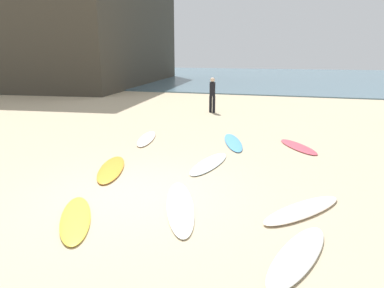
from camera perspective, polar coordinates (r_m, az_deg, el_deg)
The scene contains 13 objects.
ground_plane at distance 7.52m, azimuth -9.24°, elevation -8.11°, with size 120.00×120.00×0.00m, color #C6B28E.
ocean_water at distance 44.69m, azimuth 13.15°, elevation 10.58°, with size 120.00×40.00×0.08m, color slate.
coastal_headland at distance 38.39m, azimuth -23.37°, elevation 18.86°, with size 21.17×20.79×12.98m, color #3D382D.
surfboard_0 at distance 12.10m, azimuth -7.35°, elevation 0.90°, with size 0.49×2.25×0.08m, color silver.
surfboard_1 at distance 11.48m, azimuth 16.76°, elevation -0.41°, with size 0.55×1.95×0.06m, color #E14657.
surfboard_2 at distance 11.60m, azimuth 6.65°, elevation 0.30°, with size 0.49×2.42×0.07m, color #4F9EDF.
surfboard_3 at distance 9.11m, azimuth -12.91°, elevation -3.93°, with size 0.58×2.17×0.08m, color gold.
surfboard_4 at distance 9.36m, azimuth 2.80°, elevation -3.15°, with size 0.56×2.17×0.06m, color white.
surfboard_5 at distance 6.99m, azimuth 17.45°, elevation -10.09°, with size 0.53×2.06×0.08m, color #F4DEC4.
surfboard_6 at distance 6.85m, azimuth -1.93°, elevation -9.99°, with size 0.51×2.50×0.06m, color white.
surfboard_7 at distance 6.70m, azimuth -18.30°, elevation -11.34°, with size 0.52×1.96×0.07m, color yellow.
surfboard_8 at distance 5.56m, azimuth 16.71°, elevation -16.82°, with size 0.51×2.00×0.07m, color silver.
beachgoer_mid at distance 17.37m, azimuth 3.31°, elevation 8.19°, with size 0.36×0.36×1.71m.
Camera 1 is at (3.15, -6.20, 2.88)m, focal length 33.01 mm.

